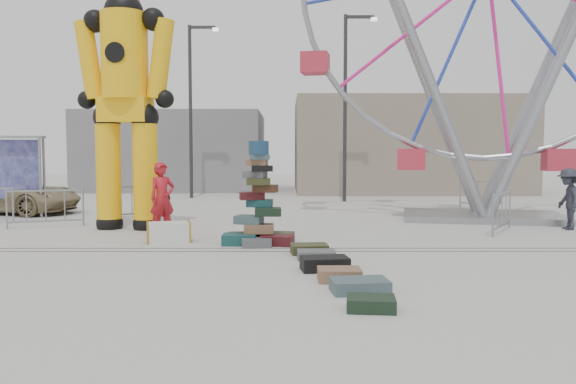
{
  "coord_description": "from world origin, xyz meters",
  "views": [
    {
      "loc": [
        0.48,
        -11.33,
        2.12
      ],
      "look_at": [
        0.52,
        2.39,
        1.16
      ],
      "focal_mm": 35.0,
      "sensor_mm": 36.0,
      "label": 1
    }
  ],
  "objects_px": {
    "barricade_wheel_front": "(502,212)",
    "barricade_dummy_c": "(132,202)",
    "pedestrian_red": "(162,199)",
    "pedestrian_black": "(157,198)",
    "lamp_post_left": "(192,102)",
    "steamer_trunk": "(169,232)",
    "barricade_dummy_b": "(46,208)",
    "lamp_post_right": "(347,98)",
    "crash_test_dummy": "(125,92)",
    "barricade_wheel_back": "(479,195)",
    "parked_suv": "(11,194)",
    "pedestrian_green": "(148,196)",
    "pedestrian_grey": "(568,199)",
    "suitcase_tower": "(259,215)",
    "ferris_wheel": "(487,2)"
  },
  "relations": [
    {
      "from": "suitcase_tower",
      "to": "pedestrian_black",
      "type": "distance_m",
      "value": 4.11
    },
    {
      "from": "barricade_wheel_back",
      "to": "parked_suv",
      "type": "distance_m",
      "value": 16.9
    },
    {
      "from": "pedestrian_red",
      "to": "parked_suv",
      "type": "bearing_deg",
      "value": 101.66
    },
    {
      "from": "crash_test_dummy",
      "to": "pedestrian_green",
      "type": "relative_size",
      "value": 3.99
    },
    {
      "from": "barricade_wheel_front",
      "to": "pedestrian_red",
      "type": "height_order",
      "value": "pedestrian_red"
    },
    {
      "from": "ferris_wheel",
      "to": "pedestrian_red",
      "type": "xyz_separation_m",
      "value": [
        -9.45,
        -3.44,
        -5.85
      ]
    },
    {
      "from": "ferris_wheel",
      "to": "pedestrian_green",
      "type": "xyz_separation_m",
      "value": [
        -10.15,
        -2.14,
        -5.89
      ]
    },
    {
      "from": "lamp_post_right",
      "to": "barricade_wheel_front",
      "type": "distance_m",
      "value": 10.75
    },
    {
      "from": "pedestrian_red",
      "to": "parked_suv",
      "type": "distance_m",
      "value": 8.31
    },
    {
      "from": "barricade_dummy_b",
      "to": "lamp_post_left",
      "type": "bearing_deg",
      "value": 56.28
    },
    {
      "from": "barricade_dummy_c",
      "to": "pedestrian_grey",
      "type": "height_order",
      "value": "pedestrian_grey"
    },
    {
      "from": "crash_test_dummy",
      "to": "parked_suv",
      "type": "distance_m",
      "value": 7.33
    },
    {
      "from": "barricade_dummy_c",
      "to": "parked_suv",
      "type": "height_order",
      "value": "parked_suv"
    },
    {
      "from": "barricade_wheel_front",
      "to": "barricade_dummy_c",
      "type": "bearing_deg",
      "value": 107.49
    },
    {
      "from": "barricade_dummy_b",
      "to": "lamp_post_right",
      "type": "bearing_deg",
      "value": 21.32
    },
    {
      "from": "crash_test_dummy",
      "to": "parked_suv",
      "type": "height_order",
      "value": "crash_test_dummy"
    },
    {
      "from": "suitcase_tower",
      "to": "barricade_wheel_front",
      "type": "relative_size",
      "value": 1.2
    },
    {
      "from": "barricade_dummy_c",
      "to": "pedestrian_red",
      "type": "bearing_deg",
      "value": -80.53
    },
    {
      "from": "pedestrian_red",
      "to": "suitcase_tower",
      "type": "bearing_deg",
      "value": -67.51
    },
    {
      "from": "lamp_post_left",
      "to": "steamer_trunk",
      "type": "height_order",
      "value": "lamp_post_left"
    },
    {
      "from": "ferris_wheel",
      "to": "barricade_dummy_b",
      "type": "xyz_separation_m",
      "value": [
        -13.1,
        -1.93,
        -6.25
      ]
    },
    {
      "from": "lamp_post_left",
      "to": "parked_suv",
      "type": "distance_m",
      "value": 9.38
    },
    {
      "from": "suitcase_tower",
      "to": "pedestrian_black",
      "type": "xyz_separation_m",
      "value": [
        -3.01,
        2.79,
        0.18
      ]
    },
    {
      "from": "suitcase_tower",
      "to": "barricade_dummy_b",
      "type": "height_order",
      "value": "suitcase_tower"
    },
    {
      "from": "lamp_post_left",
      "to": "pedestrian_grey",
      "type": "xyz_separation_m",
      "value": [
        12.17,
        -10.92,
        -3.63
      ]
    },
    {
      "from": "barricade_dummy_b",
      "to": "pedestrian_grey",
      "type": "xyz_separation_m",
      "value": [
        14.63,
        -0.46,
        0.3
      ]
    },
    {
      "from": "crash_test_dummy",
      "to": "barricade_wheel_back",
      "type": "height_order",
      "value": "crash_test_dummy"
    },
    {
      "from": "lamp_post_right",
      "to": "pedestrian_green",
      "type": "bearing_deg",
      "value": -126.88
    },
    {
      "from": "barricade_dummy_c",
      "to": "barricade_wheel_front",
      "type": "height_order",
      "value": "same"
    },
    {
      "from": "barricade_dummy_c",
      "to": "barricade_wheel_front",
      "type": "bearing_deg",
      "value": -32.8
    },
    {
      "from": "crash_test_dummy",
      "to": "ferris_wheel",
      "type": "relative_size",
      "value": 0.52
    },
    {
      "from": "pedestrian_grey",
      "to": "barricade_dummy_b",
      "type": "bearing_deg",
      "value": -85.27
    },
    {
      "from": "crash_test_dummy",
      "to": "pedestrian_green",
      "type": "xyz_separation_m",
      "value": [
        0.52,
        0.14,
        -2.89
      ]
    },
    {
      "from": "parked_suv",
      "to": "pedestrian_red",
      "type": "bearing_deg",
      "value": -117.5
    },
    {
      "from": "lamp_post_left",
      "to": "barricade_wheel_back",
      "type": "distance_m",
      "value": 13.38
    },
    {
      "from": "barricade_wheel_front",
      "to": "pedestrian_grey",
      "type": "bearing_deg",
      "value": -41.16
    },
    {
      "from": "barricade_dummy_c",
      "to": "pedestrian_red",
      "type": "xyz_separation_m",
      "value": [
        1.72,
        -3.37,
        0.39
      ]
    },
    {
      "from": "barricade_wheel_back",
      "to": "ferris_wheel",
      "type": "bearing_deg",
      "value": -40.31
    },
    {
      "from": "steamer_trunk",
      "to": "barricade_dummy_b",
      "type": "distance_m",
      "value": 4.84
    },
    {
      "from": "lamp_post_right",
      "to": "crash_test_dummy",
      "type": "relative_size",
      "value": 1.11
    },
    {
      "from": "pedestrian_red",
      "to": "pedestrian_black",
      "type": "relative_size",
      "value": 1.1
    },
    {
      "from": "barricade_dummy_c",
      "to": "barricade_wheel_front",
      "type": "xyz_separation_m",
      "value": [
        10.64,
        -2.91,
        0.0
      ]
    },
    {
      "from": "pedestrian_red",
      "to": "pedestrian_black",
      "type": "bearing_deg",
      "value": 68.55
    },
    {
      "from": "lamp_post_left",
      "to": "barricade_wheel_front",
      "type": "bearing_deg",
      "value": -48.71
    },
    {
      "from": "lamp_post_left",
      "to": "pedestrian_green",
      "type": "height_order",
      "value": "lamp_post_left"
    },
    {
      "from": "barricade_wheel_front",
      "to": "lamp_post_right",
      "type": "bearing_deg",
      "value": 50.92
    },
    {
      "from": "crash_test_dummy",
      "to": "pedestrian_red",
      "type": "xyz_separation_m",
      "value": [
        1.22,
        -1.16,
        -2.85
      ]
    },
    {
      "from": "barricade_dummy_b",
      "to": "barricade_wheel_back",
      "type": "bearing_deg",
      "value": -0.74
    },
    {
      "from": "barricade_wheel_back",
      "to": "parked_suv",
      "type": "height_order",
      "value": "parked_suv"
    },
    {
      "from": "barricade_dummy_b",
      "to": "barricade_wheel_back",
      "type": "xyz_separation_m",
      "value": [
        14.04,
        5.04,
        0.0
      ]
    }
  ]
}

